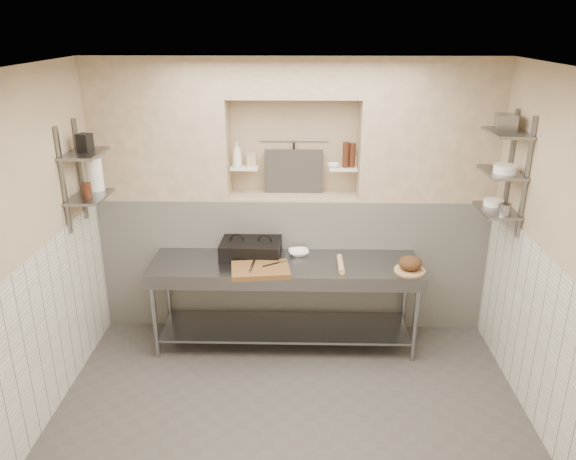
{
  "coord_description": "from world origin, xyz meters",
  "views": [
    {
      "loc": [
        0.08,
        -3.78,
        3.1
      ],
      "look_at": [
        -0.04,
        0.9,
        1.35
      ],
      "focal_mm": 35.0,
      "sensor_mm": 36.0,
      "label": 1
    }
  ],
  "objects_px": {
    "panini_press": "(251,248)",
    "rolling_pin": "(341,264)",
    "mixing_bowl": "(299,253)",
    "bottle_soap": "(237,155)",
    "prep_table": "(285,287)",
    "bread_loaf": "(410,263)",
    "jug_left": "(94,174)",
    "bowl_alcove": "(333,165)",
    "cutting_board": "(260,270)"
  },
  "relations": [
    {
      "from": "prep_table",
      "to": "bowl_alcove",
      "type": "xyz_separation_m",
      "value": [
        0.47,
        0.56,
        1.09
      ]
    },
    {
      "from": "prep_table",
      "to": "bowl_alcove",
      "type": "distance_m",
      "value": 1.31
    },
    {
      "from": "cutting_board",
      "to": "bread_loaf",
      "type": "relative_size",
      "value": 2.43
    },
    {
      "from": "bread_loaf",
      "to": "bowl_alcove",
      "type": "bearing_deg",
      "value": 134.65
    },
    {
      "from": "prep_table",
      "to": "panini_press",
      "type": "distance_m",
      "value": 0.51
    },
    {
      "from": "panini_press",
      "to": "mixing_bowl",
      "type": "bearing_deg",
      "value": 5.8
    },
    {
      "from": "panini_press",
      "to": "bowl_alcove",
      "type": "relative_size",
      "value": 4.74
    },
    {
      "from": "bread_loaf",
      "to": "panini_press",
      "type": "bearing_deg",
      "value": 167.72
    },
    {
      "from": "bottle_soap",
      "to": "bread_loaf",
      "type": "bearing_deg",
      "value": -23.19
    },
    {
      "from": "bread_loaf",
      "to": "bowl_alcove",
      "type": "distance_m",
      "value": 1.25
    },
    {
      "from": "mixing_bowl",
      "to": "bread_loaf",
      "type": "distance_m",
      "value": 1.1
    },
    {
      "from": "mixing_bowl",
      "to": "bottle_soap",
      "type": "xyz_separation_m",
      "value": [
        -0.63,
        0.36,
        0.91
      ]
    },
    {
      "from": "panini_press",
      "to": "rolling_pin",
      "type": "distance_m",
      "value": 0.91
    },
    {
      "from": "prep_table",
      "to": "bowl_alcove",
      "type": "bearing_deg",
      "value": 49.89
    },
    {
      "from": "panini_press",
      "to": "jug_left",
      "type": "height_order",
      "value": "jug_left"
    },
    {
      "from": "prep_table",
      "to": "bowl_alcove",
      "type": "height_order",
      "value": "bowl_alcove"
    },
    {
      "from": "bottle_soap",
      "to": "prep_table",
      "type": "bearing_deg",
      "value": -48.66
    },
    {
      "from": "panini_press",
      "to": "jug_left",
      "type": "xyz_separation_m",
      "value": [
        -1.43,
        -0.14,
        0.79
      ]
    },
    {
      "from": "panini_press",
      "to": "jug_left",
      "type": "relative_size",
      "value": 1.95
    },
    {
      "from": "bread_loaf",
      "to": "bottle_soap",
      "type": "relative_size",
      "value": 0.87
    },
    {
      "from": "rolling_pin",
      "to": "jug_left",
      "type": "bearing_deg",
      "value": 177.2
    },
    {
      "from": "bread_loaf",
      "to": "jug_left",
      "type": "xyz_separation_m",
      "value": [
        -2.94,
        0.19,
        0.78
      ]
    },
    {
      "from": "panini_press",
      "to": "bowl_alcove",
      "type": "bearing_deg",
      "value": 27.39
    },
    {
      "from": "bread_loaf",
      "to": "bottle_soap",
      "type": "bearing_deg",
      "value": 156.81
    },
    {
      "from": "mixing_bowl",
      "to": "bottle_soap",
      "type": "distance_m",
      "value": 1.16
    },
    {
      "from": "prep_table",
      "to": "cutting_board",
      "type": "height_order",
      "value": "cutting_board"
    },
    {
      "from": "panini_press",
      "to": "bottle_soap",
      "type": "height_order",
      "value": "bottle_soap"
    },
    {
      "from": "rolling_pin",
      "to": "bowl_alcove",
      "type": "bearing_deg",
      "value": 95.54
    },
    {
      "from": "panini_press",
      "to": "jug_left",
      "type": "distance_m",
      "value": 1.63
    },
    {
      "from": "mixing_bowl",
      "to": "cutting_board",
      "type": "bearing_deg",
      "value": -130.09
    },
    {
      "from": "bread_loaf",
      "to": "bottle_soap",
      "type": "xyz_separation_m",
      "value": [
        -1.67,
        0.71,
        0.86
      ]
    },
    {
      "from": "cutting_board",
      "to": "panini_press",
      "type": "bearing_deg",
      "value": 106.95
    },
    {
      "from": "bottle_soap",
      "to": "bowl_alcove",
      "type": "relative_size",
      "value": 1.98
    },
    {
      "from": "prep_table",
      "to": "jug_left",
      "type": "xyz_separation_m",
      "value": [
        -1.77,
        0.04,
        1.12
      ]
    },
    {
      "from": "prep_table",
      "to": "mixing_bowl",
      "type": "bearing_deg",
      "value": 57.81
    },
    {
      "from": "panini_press",
      "to": "bowl_alcove",
      "type": "distance_m",
      "value": 1.17
    },
    {
      "from": "rolling_pin",
      "to": "bottle_soap",
      "type": "height_order",
      "value": "bottle_soap"
    },
    {
      "from": "panini_press",
      "to": "cutting_board",
      "type": "relative_size",
      "value": 1.13
    },
    {
      "from": "panini_press",
      "to": "bottle_soap",
      "type": "xyz_separation_m",
      "value": [
        -0.15,
        0.38,
        0.86
      ]
    },
    {
      "from": "prep_table",
      "to": "bowl_alcove",
      "type": "relative_size",
      "value": 20.45
    },
    {
      "from": "bottle_soap",
      "to": "panini_press",
      "type": "bearing_deg",
      "value": -68.32
    },
    {
      "from": "cutting_board",
      "to": "jug_left",
      "type": "height_order",
      "value": "jug_left"
    },
    {
      "from": "prep_table",
      "to": "mixing_bowl",
      "type": "distance_m",
      "value": 0.37
    },
    {
      "from": "prep_table",
      "to": "bread_loaf",
      "type": "bearing_deg",
      "value": -7.34
    },
    {
      "from": "panini_press",
      "to": "jug_left",
      "type": "bearing_deg",
      "value": -172.09
    },
    {
      "from": "prep_table",
      "to": "cutting_board",
      "type": "relative_size",
      "value": 4.87
    },
    {
      "from": "cutting_board",
      "to": "jug_left",
      "type": "distance_m",
      "value": 1.78
    },
    {
      "from": "bowl_alcove",
      "to": "mixing_bowl",
      "type": "bearing_deg",
      "value": -134.07
    },
    {
      "from": "mixing_bowl",
      "to": "jug_left",
      "type": "bearing_deg",
      "value": -174.97
    },
    {
      "from": "cutting_board",
      "to": "rolling_pin",
      "type": "relative_size",
      "value": 1.44
    }
  ]
}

